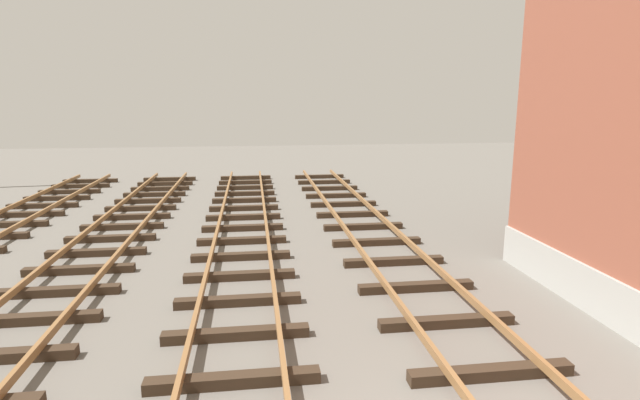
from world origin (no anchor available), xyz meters
The scene contains 0 objects.
Camera 1 is at (-2.40, -3.73, 4.06)m, focal length 28.12 mm.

